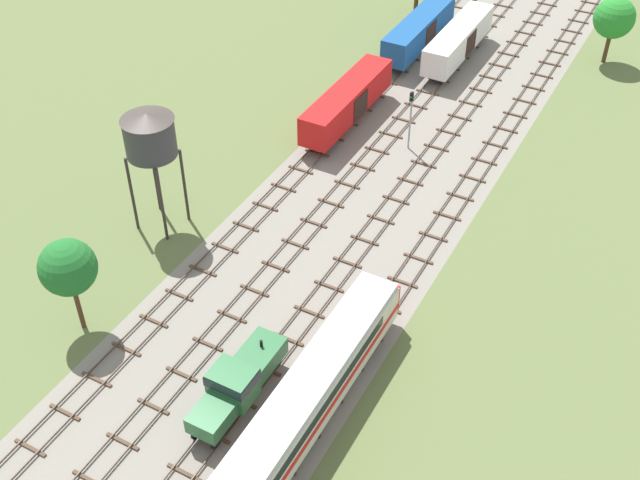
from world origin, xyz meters
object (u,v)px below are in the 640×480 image
shunter_loco_centre_left_nearest (237,382)px  water_tower (150,136)px  signal_post_near (411,113)px  freight_boxcar_left_midfar (458,40)px  freight_boxcar_far_left_far (419,30)px  diesel_railcar_centre_near (308,396)px  freight_boxcar_far_left_mid (347,101)px

shunter_loco_centre_left_nearest → water_tower: size_ratio=0.82×
water_tower → signal_post_near: (12.99, 19.52, -4.64)m
freight_boxcar_left_midfar → freight_boxcar_far_left_far: 4.59m
signal_post_near → freight_boxcar_left_midfar: bearing=97.1°
shunter_loco_centre_left_nearest → freight_boxcar_left_midfar: freight_boxcar_left_midfar is taller
shunter_loco_centre_left_nearest → freight_boxcar_far_left_far: (-9.17, 50.26, 0.44)m
diesel_railcar_centre_near → freight_boxcar_far_left_mid: diesel_railcar_centre_near is taller
shunter_loco_centre_left_nearest → freight_boxcar_far_left_mid: bearing=105.5°
freight_boxcar_far_left_far → diesel_railcar_centre_near: bearing=-74.5°
diesel_railcar_centre_near → water_tower: (-19.87, 11.61, 5.77)m
shunter_loco_centre_left_nearest → diesel_railcar_centre_near: bearing=9.4°
signal_post_near → freight_boxcar_far_left_far: bearing=110.5°
diesel_railcar_centre_near → freight_boxcar_left_midfar: bearing=100.5°
freight_boxcar_far_left_mid → freight_boxcar_far_left_far: (0.00, 17.22, 0.00)m
diesel_railcar_centre_near → water_tower: size_ratio=2.00×
diesel_railcar_centre_near → signal_post_near: (-6.88, 31.13, 1.13)m
freight_boxcar_left_midfar → signal_post_near: bearing=-82.9°
freight_boxcar_far_left_mid → freight_boxcar_left_midfar: 17.71m
freight_boxcar_far_left_mid → water_tower: water_tower is taller
freight_boxcar_far_left_far → freight_boxcar_left_midfar: bearing=-1.4°
freight_boxcar_left_midfar → signal_post_near: size_ratio=2.36×
freight_boxcar_far_left_far → water_tower: (-6.11, -37.89, 5.91)m
diesel_railcar_centre_near → freight_boxcar_far_left_far: diesel_railcar_centre_near is taller
freight_boxcar_far_left_mid → freight_boxcar_far_left_far: 17.22m
shunter_loco_centre_left_nearest → signal_post_near: size_ratio=1.43×
freight_boxcar_far_left_mid → water_tower: size_ratio=1.37×
diesel_railcar_centre_near → freight_boxcar_left_midfar: size_ratio=1.46×
diesel_railcar_centre_near → water_tower: bearing=149.7°
freight_boxcar_left_midfar → signal_post_near: (2.29, -18.25, 1.28)m
shunter_loco_centre_left_nearest → diesel_railcar_centre_near: (4.59, 0.76, 0.59)m
freight_boxcar_far_left_mid → water_tower: (-6.11, -20.66, 5.91)m
diesel_railcar_centre_near → freight_boxcar_far_left_far: 51.37m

